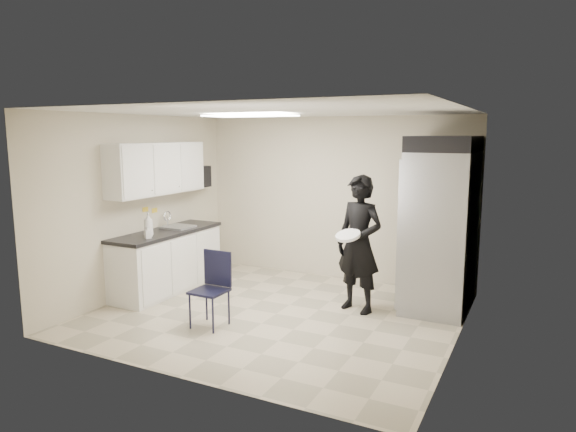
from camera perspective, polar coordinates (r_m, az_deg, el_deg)
The scene contains 21 objects.
floor at distance 6.83m, azimuth -1.31°, elevation -10.80°, with size 4.50×4.50×0.00m, color #B1A58B.
ceiling at distance 6.43m, azimuth -1.39°, elevation 11.55°, with size 4.50×4.50×0.00m, color silver.
back_wall at distance 8.31m, azimuth 5.12°, elevation 1.98°, with size 4.50×4.50×0.00m, color beige.
left_wall at distance 7.80m, azimuth -16.12°, elevation 1.20°, with size 4.00×4.00×0.00m, color beige.
right_wall at distance 5.81m, azimuth 18.66°, elevation -1.53°, with size 4.00×4.00×0.00m, color beige.
ceiling_panel at distance 7.07m, azimuth -4.22°, elevation 11.07°, with size 1.20×0.60×0.02m, color white.
lower_counter at distance 7.92m, azimuth -13.25°, elevation -4.99°, with size 0.60×1.90×0.86m, color silver.
countertop at distance 7.82m, azimuth -13.37°, elevation -1.76°, with size 0.64×1.95×0.05m, color black.
sink at distance 8.00m, azimuth -12.11°, elevation -1.58°, with size 0.42×0.40×0.14m, color gray.
faucet at distance 8.10m, azimuth -13.26°, elevation -0.41°, with size 0.02×0.02×0.24m, color silver.
upper_cabinets at distance 7.78m, azimuth -14.34°, elevation 5.14°, with size 0.35×1.80×0.75m, color silver.
towel_dispenser at distance 8.74m, azimuth -9.67°, elevation 4.35°, with size 0.22×0.30×0.35m, color black.
notice_sticker_left at distance 7.88m, azimuth -15.57°, elevation 0.71°, with size 0.00×0.12×0.07m, color yellow.
notice_sticker_right at distance 8.04m, azimuth -14.61°, elevation 0.62°, with size 0.00×0.12×0.07m, color yellow.
commercial_fridge at distance 7.16m, azimuth 16.67°, elevation -1.54°, with size 0.80×1.35×2.10m, color gray.
fridge_compressor at distance 7.05m, azimuth 17.10°, elevation 7.69°, with size 0.80×1.35×0.20m, color black.
folding_chair at distance 6.34m, azimuth -8.75°, elevation -8.27°, with size 0.39×0.39×0.89m, color black.
man_tuxedo at distance 6.77m, azimuth 7.91°, elevation -3.10°, with size 0.66×0.44×1.81m, color black.
bucket_lid at distance 6.54m, azimuth 6.68°, elevation -2.16°, with size 0.32×0.32×0.04m, color white.
soap_bottle_a at distance 7.39m, azimuth -15.26°, elevation -0.92°, with size 0.13×0.13×0.34m, color silver.
soap_bottle_b at distance 7.28m, azimuth -15.31°, elevation -1.73°, with size 0.08×0.08×0.18m, color #B9B7C5.
Camera 1 is at (3.01, -5.67, 2.32)m, focal length 32.00 mm.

